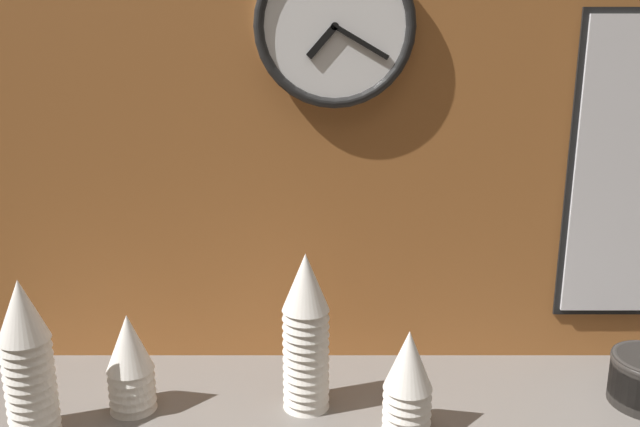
% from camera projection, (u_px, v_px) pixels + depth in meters
% --- Properties ---
extents(wall_tiled_back, '(1.60, 0.03, 1.05)m').
position_uv_depth(wall_tiled_back, '(370.00, 104.00, 1.30)').
color(wall_tiled_back, '#A3602D').
rests_on(wall_tiled_back, ground_plane).
extents(cup_stack_center, '(0.08, 0.08, 0.29)m').
position_uv_depth(cup_stack_center, '(304.00, 332.00, 1.19)').
color(cup_stack_center, white).
rests_on(cup_stack_center, ground_plane).
extents(cup_stack_left, '(0.08, 0.08, 0.18)m').
position_uv_depth(cup_stack_left, '(128.00, 363.00, 1.20)').
color(cup_stack_left, white).
rests_on(cup_stack_left, ground_plane).
extents(cup_stack_center_right, '(0.08, 0.08, 0.18)m').
position_uv_depth(cup_stack_center_right, '(406.00, 381.00, 1.14)').
color(cup_stack_center_right, white).
rests_on(cup_stack_center_right, ground_plane).
extents(cup_stack_far_left, '(0.08, 0.08, 0.28)m').
position_uv_depth(cup_stack_far_left, '(24.00, 359.00, 1.11)').
color(cup_stack_far_left, white).
rests_on(cup_stack_far_left, ground_plane).
extents(wall_clock, '(0.30, 0.03, 0.30)m').
position_uv_depth(wall_clock, '(332.00, 26.00, 1.23)').
color(wall_clock, white).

